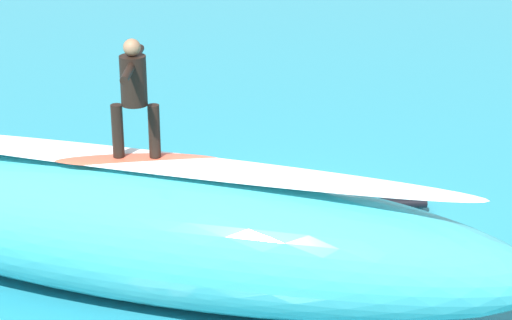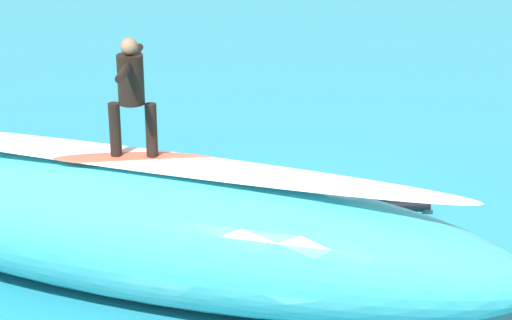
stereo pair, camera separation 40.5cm
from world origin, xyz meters
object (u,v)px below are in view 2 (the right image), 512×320
at_px(surfboard_riding, 135,159).
at_px(surfboard_paddling, 354,210).
at_px(surfer_riding, 131,88).
at_px(surfer_paddling, 363,199).

distance_m(surfboard_riding, surfboard_paddling, 4.34).
xyz_separation_m(surfboard_riding, surfboard_paddling, (-1.60, -3.59, -1.83)).
bearing_deg(surfboard_riding, surfboard_paddling, -138.59).
xyz_separation_m(surfer_riding, surfer_paddling, (-1.73, -3.65, -2.57)).
distance_m(surfboard_riding, surfer_riding, 0.93).
bearing_deg(surfer_paddling, surfer_riding, 37.36).
bearing_deg(surfboard_paddling, surfboard_riding, 38.59).
height_order(surfer_riding, surfboard_paddling, surfer_riding).
relative_size(surfboard_riding, surfboard_paddling, 0.95).
relative_size(surfer_riding, surfer_paddling, 0.89).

